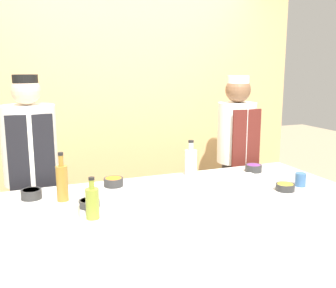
{
  "coord_description": "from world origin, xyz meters",
  "views": [
    {
      "loc": [
        -0.95,
        -2.22,
        1.71
      ],
      "look_at": [
        0.0,
        0.16,
        1.2
      ],
      "focal_mm": 42.0,
      "sensor_mm": 36.0,
      "label": 1
    }
  ],
  "objects_px": {
    "sauce_bowl_red": "(89,203)",
    "cup_blue": "(300,180)",
    "bottle_clear": "(191,162)",
    "chef_right": "(236,160)",
    "sauce_bowl_yellow": "(285,187)",
    "sauce_bowl_orange": "(114,182)",
    "bottle_vinegar": "(62,182)",
    "bottle_oil": "(92,202)",
    "sauce_bowl_purple": "(254,168)",
    "cup_cream": "(71,212)",
    "cutting_board": "(237,180)",
    "chef_left": "(32,181)",
    "sauce_bowl_green": "(31,194)"
  },
  "relations": [
    {
      "from": "sauce_bowl_red",
      "to": "bottle_vinegar",
      "type": "bearing_deg",
      "value": 127.28
    },
    {
      "from": "bottle_oil",
      "to": "chef_right",
      "type": "relative_size",
      "value": 0.14
    },
    {
      "from": "sauce_bowl_red",
      "to": "chef_right",
      "type": "xyz_separation_m",
      "value": [
        1.43,
        0.76,
        -0.05
      ]
    },
    {
      "from": "sauce_bowl_yellow",
      "to": "chef_right",
      "type": "distance_m",
      "value": 0.95
    },
    {
      "from": "bottle_clear",
      "to": "chef_right",
      "type": "relative_size",
      "value": 0.16
    },
    {
      "from": "sauce_bowl_green",
      "to": "bottle_oil",
      "type": "bearing_deg",
      "value": -57.68
    },
    {
      "from": "sauce_bowl_yellow",
      "to": "sauce_bowl_red",
      "type": "bearing_deg",
      "value": 172.33
    },
    {
      "from": "bottle_clear",
      "to": "cup_blue",
      "type": "distance_m",
      "value": 0.77
    },
    {
      "from": "sauce_bowl_red",
      "to": "chef_right",
      "type": "bearing_deg",
      "value": 28.04
    },
    {
      "from": "cup_cream",
      "to": "chef_right",
      "type": "height_order",
      "value": "chef_right"
    },
    {
      "from": "sauce_bowl_purple",
      "to": "cutting_board",
      "type": "xyz_separation_m",
      "value": [
        -0.25,
        -0.18,
        -0.02
      ]
    },
    {
      "from": "cup_blue",
      "to": "chef_left",
      "type": "bearing_deg",
      "value": 151.86
    },
    {
      "from": "sauce_bowl_purple",
      "to": "chef_left",
      "type": "relative_size",
      "value": 0.08
    },
    {
      "from": "cup_blue",
      "to": "chef_left",
      "type": "distance_m",
      "value": 1.88
    },
    {
      "from": "cutting_board",
      "to": "bottle_vinegar",
      "type": "relative_size",
      "value": 1.2
    },
    {
      "from": "sauce_bowl_red",
      "to": "cup_blue",
      "type": "height_order",
      "value": "cup_blue"
    },
    {
      "from": "cup_blue",
      "to": "chef_right",
      "type": "xyz_separation_m",
      "value": [
        0.04,
        0.89,
        -0.07
      ]
    },
    {
      "from": "bottle_vinegar",
      "to": "cup_blue",
      "type": "xyz_separation_m",
      "value": [
        1.51,
        -0.29,
        -0.07
      ]
    },
    {
      "from": "chef_right",
      "to": "bottle_clear",
      "type": "bearing_deg",
      "value": -148.42
    },
    {
      "from": "sauce_bowl_yellow",
      "to": "cup_cream",
      "type": "relative_size",
      "value": 1.42
    },
    {
      "from": "sauce_bowl_orange",
      "to": "bottle_clear",
      "type": "xyz_separation_m",
      "value": [
        0.59,
        0.05,
        0.07
      ]
    },
    {
      "from": "sauce_bowl_orange",
      "to": "bottle_oil",
      "type": "relative_size",
      "value": 0.58
    },
    {
      "from": "sauce_bowl_green",
      "to": "cup_cream",
      "type": "distance_m",
      "value": 0.45
    },
    {
      "from": "sauce_bowl_orange",
      "to": "sauce_bowl_red",
      "type": "xyz_separation_m",
      "value": [
        -0.23,
        -0.34,
        -0.01
      ]
    },
    {
      "from": "sauce_bowl_green",
      "to": "chef_right",
      "type": "xyz_separation_m",
      "value": [
        1.73,
        0.49,
        -0.06
      ]
    },
    {
      "from": "bottle_oil",
      "to": "sauce_bowl_purple",
      "type": "bearing_deg",
      "value": 19.98
    },
    {
      "from": "sauce_bowl_yellow",
      "to": "sauce_bowl_purple",
      "type": "xyz_separation_m",
      "value": [
        0.07,
        0.47,
        0.01
      ]
    },
    {
      "from": "cutting_board",
      "to": "bottle_vinegar",
      "type": "bearing_deg",
      "value": 178.0
    },
    {
      "from": "sauce_bowl_red",
      "to": "chef_left",
      "type": "relative_size",
      "value": 0.07
    },
    {
      "from": "bottle_oil",
      "to": "bottle_vinegar",
      "type": "height_order",
      "value": "bottle_vinegar"
    },
    {
      "from": "sauce_bowl_yellow",
      "to": "sauce_bowl_green",
      "type": "xyz_separation_m",
      "value": [
        -1.53,
        0.44,
        0.01
      ]
    },
    {
      "from": "bottle_clear",
      "to": "chef_right",
      "type": "height_order",
      "value": "chef_right"
    },
    {
      "from": "sauce_bowl_yellow",
      "to": "sauce_bowl_orange",
      "type": "xyz_separation_m",
      "value": [
        -1.01,
        0.5,
        0.01
      ]
    },
    {
      "from": "bottle_clear",
      "to": "cup_blue",
      "type": "bearing_deg",
      "value": -41.79
    },
    {
      "from": "sauce_bowl_red",
      "to": "sauce_bowl_yellow",
      "type": "bearing_deg",
      "value": -7.67
    },
    {
      "from": "bottle_oil",
      "to": "chef_left",
      "type": "bearing_deg",
      "value": 105.4
    },
    {
      "from": "cup_blue",
      "to": "bottle_clear",
      "type": "bearing_deg",
      "value": 138.21
    },
    {
      "from": "sauce_bowl_red",
      "to": "bottle_oil",
      "type": "height_order",
      "value": "bottle_oil"
    },
    {
      "from": "bottle_oil",
      "to": "chef_left",
      "type": "distance_m",
      "value": 0.98
    },
    {
      "from": "sauce_bowl_purple",
      "to": "bottle_vinegar",
      "type": "bearing_deg",
      "value": -174.59
    },
    {
      "from": "bottle_clear",
      "to": "bottle_vinegar",
      "type": "relative_size",
      "value": 0.89
    },
    {
      "from": "sauce_bowl_yellow",
      "to": "chef_right",
      "type": "relative_size",
      "value": 0.07
    },
    {
      "from": "sauce_bowl_yellow",
      "to": "chef_right",
      "type": "xyz_separation_m",
      "value": [
        0.2,
        0.93,
        -0.05
      ]
    },
    {
      "from": "cutting_board",
      "to": "cup_cream",
      "type": "xyz_separation_m",
      "value": [
        -1.17,
        -0.27,
        0.03
      ]
    },
    {
      "from": "bottle_oil",
      "to": "bottle_vinegar",
      "type": "relative_size",
      "value": 0.76
    },
    {
      "from": "sauce_bowl_purple",
      "to": "sauce_bowl_orange",
      "type": "distance_m",
      "value": 1.08
    },
    {
      "from": "bottle_clear",
      "to": "cup_cream",
      "type": "distance_m",
      "value": 1.08
    },
    {
      "from": "sauce_bowl_yellow",
      "to": "bottle_clear",
      "type": "xyz_separation_m",
      "value": [
        -0.42,
        0.55,
        0.08
      ]
    },
    {
      "from": "cup_cream",
      "to": "cup_blue",
      "type": "distance_m",
      "value": 1.51
    },
    {
      "from": "cup_cream",
      "to": "cup_blue",
      "type": "height_order",
      "value": "cup_blue"
    }
  ]
}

